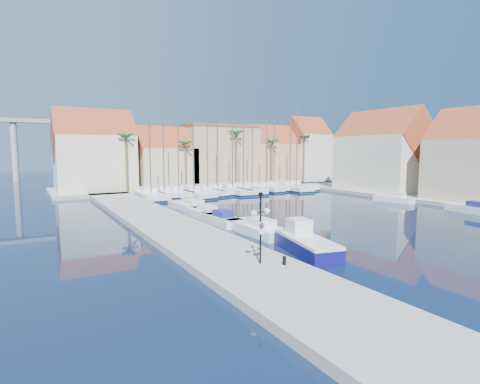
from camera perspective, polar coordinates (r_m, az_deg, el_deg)
name	(u,v)px	position (r m, az deg, el deg)	size (l,w,h in m)	color
ground	(352,250)	(28.22, 16.68, -8.46)	(260.00, 260.00, 0.00)	black
quay_west	(168,226)	(34.67, -10.86, -5.15)	(6.00, 77.00, 0.50)	gray
shore_north	(203,186)	(73.42, -5.60, 0.94)	(54.00, 16.00, 0.50)	gray
shore_east	(431,197)	(62.28, 27.06, -0.68)	(12.00, 60.00, 0.50)	gray
lamp_post	(261,217)	(21.61, 3.16, -3.83)	(1.41, 0.56, 4.20)	black
bollard	(284,260)	(22.08, 6.77, -10.33)	(0.21, 0.21, 0.51)	black
fishing_boat	(305,243)	(26.47, 9.94, -7.61)	(3.52, 6.67, 2.22)	#10105E
motorboat_west_0	(256,228)	(32.17, 2.52, -5.46)	(2.42, 7.13, 1.40)	white
motorboat_west_1	(221,219)	(36.35, -2.96, -4.10)	(2.02, 5.88, 1.40)	white
motorboat_west_2	(205,213)	(39.94, -5.38, -3.18)	(2.21, 6.24, 1.40)	white
motorboat_west_3	(190,206)	(45.06, -7.57, -2.12)	(3.00, 7.62, 1.40)	white
motorboat_east_0	(473,209)	(50.13, 32.01, -2.18)	(2.48, 5.94, 1.40)	white
motorboat_east_1	(394,199)	(55.85, 22.44, -0.92)	(2.52, 5.48, 1.40)	white
sailboat_0	(150,195)	(57.37, -13.55, -0.40)	(3.80, 12.02, 11.39)	white
sailboat_1	(163,193)	(58.67, -11.59, -0.10)	(2.57, 8.46, 14.51)	white
sailboat_2	(178,192)	(59.38, -9.46, -0.06)	(2.90, 9.68, 11.39)	white
sailboat_3	(192,192)	(59.01, -7.28, -0.06)	(3.12, 11.80, 14.41)	white
sailboat_4	(206,191)	(60.43, -5.21, 0.11)	(3.23, 10.01, 11.79)	white
sailboat_5	(216,190)	(61.65, -3.63, 0.29)	(2.55, 9.17, 14.49)	white
sailboat_6	(231,190)	(62.15, -1.45, 0.31)	(3.08, 11.32, 13.92)	white
sailboat_7	(241,189)	(63.26, 0.21, 0.41)	(3.14, 11.76, 14.50)	white
sailboat_8	(251,188)	(64.91, 1.66, 0.60)	(3.00, 8.80, 13.28)	white
sailboat_9	(265,188)	(65.89, 3.76, 0.66)	(2.53, 8.95, 13.07)	white
sailboat_10	(272,187)	(67.51, 4.94, 0.82)	(2.60, 8.39, 14.29)	white
sailboat_11	(288,187)	(67.93, 7.27, 0.76)	(3.99, 12.14, 13.73)	white
sailboat_12	(294,186)	(69.95, 8.28, 0.93)	(2.86, 10.57, 14.90)	white
building_0	(94,154)	(66.44, -21.29, 5.40)	(12.30, 9.00, 13.50)	beige
building_1	(165,161)	(69.28, -11.37, 4.71)	(10.30, 8.00, 11.00)	#C6B38C
building_2	(217,155)	(74.38, -3.53, 5.66)	(14.20, 10.20, 11.50)	tan
building_3	(270,157)	(79.60, 4.60, 5.40)	(10.30, 8.00, 12.00)	tan
building_4	(306,151)	(84.22, 10.08, 6.13)	(8.30, 8.00, 14.00)	silver
building_6	(382,154)	(67.23, 20.88, 5.42)	(9.00, 14.30, 13.50)	beige
palm_0	(126,138)	(62.30, -17.02, 7.88)	(2.60, 2.60, 10.15)	brown
palm_1	(185,145)	(65.25, -8.34, 7.17)	(2.60, 2.60, 9.15)	brown
palm_2	(236,135)	(69.60, -0.59, 8.72)	(2.60, 2.60, 11.15)	brown
palm_3	(272,143)	(73.78, 4.89, 7.47)	(2.60, 2.60, 9.65)	brown
palm_4	(304,139)	(78.63, 9.74, 8.01)	(2.60, 2.60, 10.65)	brown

